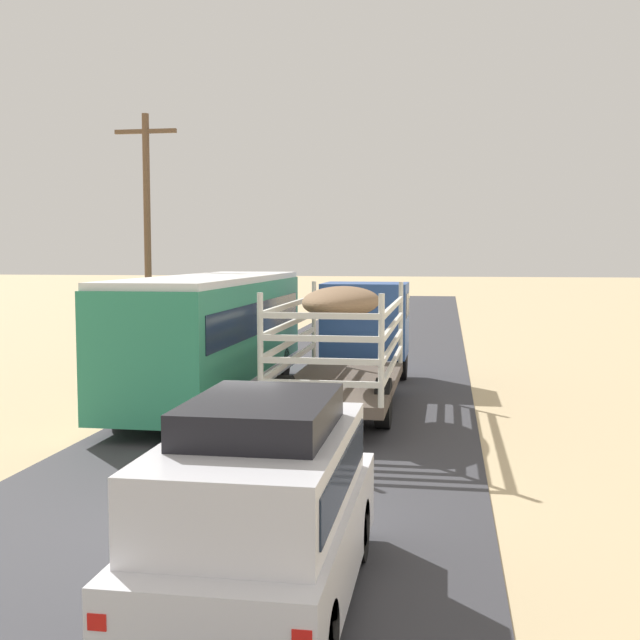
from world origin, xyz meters
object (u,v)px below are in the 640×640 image
Objects in this scene: suv_near at (263,506)px; livestock_truck at (357,327)px; power_pole_mid at (147,231)px; bus at (213,334)px.

livestock_truck reaches higher than suv_near.
power_pole_mid is at bearing 148.87° from livestock_truck.
livestock_truck is at bearing 29.84° from bus.
suv_near is 12.12m from bus.
bus is at bearing 109.43° from suv_near.
bus reaches higher than suv_near.
suv_near is 0.54× the size of power_pole_mid.
power_pole_mid reaches higher than bus.
power_pole_mid is (-8.43, 18.19, 3.44)m from suv_near.
suv_near is 13.44m from livestock_truck.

